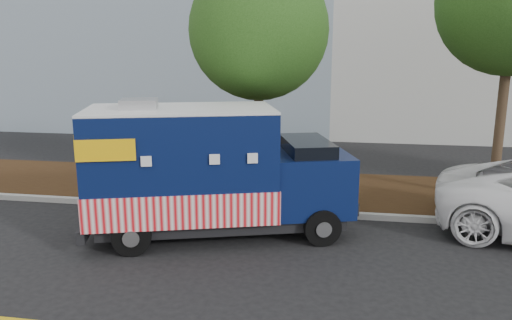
# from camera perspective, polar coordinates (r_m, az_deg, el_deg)

# --- Properties ---
(ground) EXTENTS (120.00, 120.00, 0.00)m
(ground) POSITION_cam_1_polar(r_m,az_deg,el_deg) (11.94, -2.86, -8.10)
(ground) COLOR black
(ground) RESTS_ON ground
(curb) EXTENTS (120.00, 0.18, 0.15)m
(curb) POSITION_cam_1_polar(r_m,az_deg,el_deg) (13.21, -1.55, -5.67)
(curb) COLOR #9E9E99
(curb) RESTS_ON ground
(mulch_strip) EXTENTS (120.00, 4.00, 0.15)m
(mulch_strip) POSITION_cam_1_polar(r_m,az_deg,el_deg) (15.18, -0.02, -3.20)
(mulch_strip) COLOR black
(mulch_strip) RESTS_ON ground
(tree_b) EXTENTS (3.80, 3.80, 6.60)m
(tree_b) POSITION_cam_1_polar(r_m,az_deg,el_deg) (13.97, 0.31, 14.57)
(tree_b) COLOR #38281C
(tree_b) RESTS_ON ground
(sign_post) EXTENTS (0.06, 0.06, 2.40)m
(sign_post) POSITION_cam_1_polar(r_m,az_deg,el_deg) (13.97, -9.32, -0.03)
(sign_post) COLOR #473828
(sign_post) RESTS_ON ground
(food_truck) EXTENTS (6.36, 3.83, 3.16)m
(food_truck) POSITION_cam_1_polar(r_m,az_deg,el_deg) (11.37, -5.76, -1.65)
(food_truck) COLOR black
(food_truck) RESTS_ON ground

